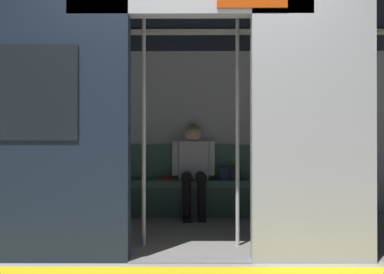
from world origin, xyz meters
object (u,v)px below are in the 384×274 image
Objects in this scene: bench_seat at (192,188)px; grab_pole_door at (144,129)px; train_car at (185,89)px; handbag at (230,173)px; book at (167,178)px; grab_pole_far at (237,129)px; person_seated at (194,163)px.

grab_pole_door reaches higher than bench_seat.
train_car is 1.56m from handbag.
book is 0.10× the size of grab_pole_far.
bench_seat is 1.14× the size of grab_pole_far.
grab_pole_far is at bearing 93.66° from book.
grab_pole_door is at bearing 74.70° from person_seated.
grab_pole_door is (0.93, 1.77, 0.54)m from handbag.
grab_pole_door is at bearing 67.32° from book.
bench_seat is 0.33m from person_seated.
grab_pole_door is 0.87m from grab_pole_far.
handbag is 0.12× the size of grab_pole_door.
grab_pole_door reaches higher than book.
book is (0.33, -0.09, 0.12)m from bench_seat.
person_seated is 1.77m from grab_pole_door.
bench_seat is at bearing -67.89° from person_seated.
train_car is 2.95× the size of grab_pole_far.
handbag is at bearing 157.61° from book.
train_car is 0.95m from grab_pole_far.
grab_pole_far reaches higher than book.
handbag reaches higher than bench_seat.
grab_pole_door is at bearing 61.83° from train_car.
person_seated is 4.58× the size of handbag.
bench_seat is at bearing 5.78° from handbag.
person_seated is 1.75m from grab_pole_far.
train_car is 2.58× the size of bench_seat.
bench_seat is 0.36m from book.
person_seated is at bearing 138.06° from book.
grab_pole_door is at bearing 75.81° from bench_seat.
train_car reaches higher than person_seated.
bench_seat is at bearing -104.19° from grab_pole_door.
handbag is 1.83m from grab_pole_far.
train_car is 1.56m from book.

